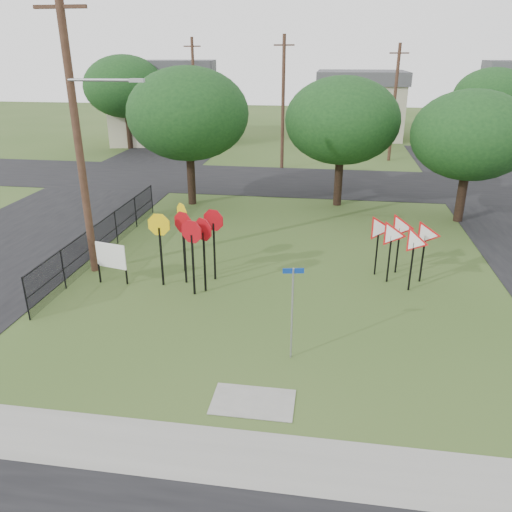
{
  "coord_description": "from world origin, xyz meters",
  "views": [
    {
      "loc": [
        1.54,
        -12.1,
        7.85
      ],
      "look_at": [
        -0.74,
        3.0,
        1.6
      ],
      "focal_mm": 35.0,
      "sensor_mm": 36.0,
      "label": 1
    }
  ],
  "objects": [
    {
      "name": "street_left",
      "position": [
        -12.0,
        10.0,
        0.01
      ],
      "size": [
        8.0,
        50.0,
        0.02
      ],
      "primitive_type": "cube",
      "color": "black",
      "rests_on": "ground"
    },
    {
      "name": "ground",
      "position": [
        0.0,
        0.0,
        0.0
      ],
      "size": [
        140.0,
        140.0,
        0.0
      ],
      "primitive_type": "plane",
      "color": "#2E471A"
    },
    {
      "name": "utility_pole_main",
      "position": [
        -7.24,
        4.5,
        5.21
      ],
      "size": [
        3.55,
        0.33,
        10.0
      ],
      "color": "#4A3022",
      "rests_on": "ground"
    },
    {
      "name": "house_mid",
      "position": [
        4.0,
        40.0,
        3.15
      ],
      "size": [
        8.4,
        8.4,
        6.2
      ],
      "color": "#B3AD90",
      "rests_on": "ground"
    },
    {
      "name": "stop_sign_cluster",
      "position": [
        -3.26,
        3.9,
        2.0
      ],
      "size": [
        2.58,
        2.34,
        2.73
      ],
      "color": "black",
      "rests_on": "ground"
    },
    {
      "name": "far_pole_a",
      "position": [
        -2.0,
        24.0,
        4.6
      ],
      "size": [
        1.4,
        0.24,
        9.0
      ],
      "color": "#4A3022",
      "rests_on": "ground"
    },
    {
      "name": "yield_sign_cluster",
      "position": [
        4.21,
        5.34,
        1.75
      ],
      "size": [
        2.62,
        2.04,
        2.37
      ],
      "color": "black",
      "rests_on": "ground"
    },
    {
      "name": "curb_pad",
      "position": [
        0.0,
        -2.4,
        0.01
      ],
      "size": [
        2.0,
        1.2,
        0.02
      ],
      "primitive_type": "cube",
      "color": "gray",
      "rests_on": "ground"
    },
    {
      "name": "far_pole_c",
      "position": [
        -10.0,
        30.0,
        4.6
      ],
      "size": [
        1.4,
        0.24,
        9.0
      ],
      "color": "#4A3022",
      "rests_on": "ground"
    },
    {
      "name": "street_far",
      "position": [
        0.0,
        20.0,
        0.01
      ],
      "size": [
        60.0,
        8.0,
        0.02
      ],
      "primitive_type": "cube",
      "color": "black",
      "rests_on": "ground"
    },
    {
      "name": "tree_near_right",
      "position": [
        8.0,
        13.0,
        4.22
      ],
      "size": [
        5.6,
        5.6,
        6.33
      ],
      "color": "black",
      "rests_on": "ground"
    },
    {
      "name": "fence_run",
      "position": [
        -7.6,
        6.25,
        0.78
      ],
      "size": [
        0.05,
        11.55,
        1.5
      ],
      "color": "black",
      "rests_on": "ground"
    },
    {
      "name": "sidewalk",
      "position": [
        0.0,
        -4.2,
        0.01
      ],
      "size": [
        30.0,
        1.6,
        0.02
      ],
      "primitive_type": "cube",
      "color": "gray",
      "rests_on": "ground"
    },
    {
      "name": "house_left",
      "position": [
        -14.0,
        34.0,
        3.65
      ],
      "size": [
        10.58,
        8.88,
        7.2
      ],
      "color": "#B3AD90",
      "rests_on": "ground"
    },
    {
      "name": "tree_far_right",
      "position": [
        14.0,
        32.0,
        4.54
      ],
      "size": [
        6.0,
        6.0,
        6.8
      ],
      "color": "black",
      "rests_on": "ground"
    },
    {
      "name": "tree_far_left",
      "position": [
        -16.0,
        30.0,
        5.17
      ],
      "size": [
        6.8,
        6.8,
        7.73
      ],
      "color": "black",
      "rests_on": "ground"
    },
    {
      "name": "tree_near_left",
      "position": [
        -6.0,
        14.0,
        4.86
      ],
      "size": [
        6.4,
        6.4,
        7.27
      ],
      "color": "black",
      "rests_on": "ground"
    },
    {
      "name": "planting_strip",
      "position": [
        0.0,
        -5.4,
        0.01
      ],
      "size": [
        30.0,
        0.8,
        0.02
      ],
      "primitive_type": "cube",
      "color": "#2E471A",
      "rests_on": "ground"
    },
    {
      "name": "far_pole_b",
      "position": [
        6.0,
        28.0,
        4.35
      ],
      "size": [
        1.4,
        0.24,
        8.5
      ],
      "color": "#4A3022",
      "rests_on": "ground"
    },
    {
      "name": "street_name_sign",
      "position": [
        0.74,
        -0.33,
        1.57
      ],
      "size": [
        0.55,
        0.12,
        2.7
      ],
      "color": "#93959B",
      "rests_on": "ground"
    },
    {
      "name": "tree_near_mid",
      "position": [
        2.0,
        15.0,
        4.54
      ],
      "size": [
        6.0,
        6.0,
        6.8
      ],
      "color": "black",
      "rests_on": "ground"
    },
    {
      "name": "info_board",
      "position": [
        -6.09,
        3.49,
        1.03
      ],
      "size": [
        1.22,
        0.32,
        1.55
      ],
      "color": "black",
      "rests_on": "ground"
    }
  ]
}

